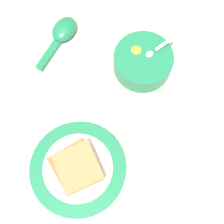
{
  "coord_description": "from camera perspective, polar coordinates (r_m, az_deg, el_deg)",
  "views": [
    {
      "loc": [
        0.21,
        0.23,
        0.66
      ],
      "look_at": [
        0.05,
        0.07,
        0.02
      ],
      "focal_mm": 50.0,
      "sensor_mm": 36.0,
      "label": 1
    }
  ],
  "objects": [
    {
      "name": "toast_plate",
      "position": [
        0.66,
        -6.22,
        -10.19
      ],
      "size": [
        0.2,
        0.2,
        0.01
      ],
      "color": "#196B42",
      "rests_on": "ground_plane"
    },
    {
      "name": "soup_spoon",
      "position": [
        0.78,
        -9.11,
        14.08
      ],
      "size": [
        0.16,
        0.08,
        0.03
      ],
      "color": "#196B42",
      "rests_on": "ground_plane"
    },
    {
      "name": "ground_plane",
      "position": [
        0.73,
        -1.08,
        5.7
      ],
      "size": [
        3.0,
        3.0,
        0.0
      ],
      "primitive_type": "plane",
      "color": "beige"
    },
    {
      "name": "egg_bowl",
      "position": [
        0.73,
        5.67,
        9.19
      ],
      "size": [
        0.15,
        0.14,
        0.08
      ],
      "color": "#196B42",
      "rests_on": "ground_plane"
    },
    {
      "name": "toast_sandwich",
      "position": [
        0.64,
        -6.56,
        -9.95
      ],
      "size": [
        0.1,
        0.11,
        0.04
      ],
      "color": "brown",
      "rests_on": "toast_plate"
    }
  ]
}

